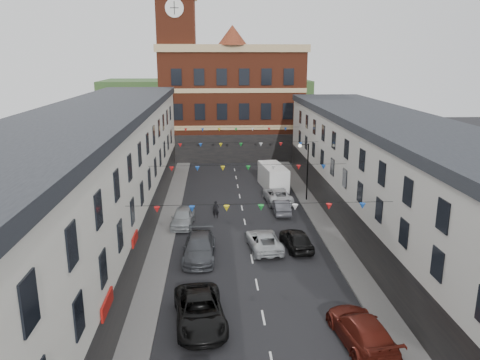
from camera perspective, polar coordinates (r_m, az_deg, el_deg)
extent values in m
plane|color=black|center=(34.98, 1.46, -9.61)|extent=(160.00, 160.00, 0.00)
cube|color=#605E5B|center=(36.91, -9.65, -8.34)|extent=(1.80, 64.00, 0.15)
cube|color=#605E5B|center=(37.91, 11.76, -7.81)|extent=(1.80, 64.00, 0.15)
cube|color=silver|center=(35.27, -18.11, -1.50)|extent=(8.00, 56.00, 10.00)
cube|color=black|center=(34.22, -18.83, 7.13)|extent=(8.40, 56.00, 0.70)
cube|color=black|center=(35.53, -11.30, -6.71)|extent=(0.12, 56.00, 3.20)
cube|color=beige|center=(37.16, 19.83, -1.63)|extent=(8.00, 56.00, 9.00)
cube|color=black|center=(36.16, 20.51, 5.76)|extent=(8.40, 56.00, 0.70)
cube|color=black|center=(36.69, 13.57, -6.14)|extent=(0.12, 56.00, 3.20)
cube|color=maroon|center=(70.12, -1.07, 9.14)|extent=(20.00, 12.00, 15.00)
cube|color=tan|center=(69.78, -1.10, 15.69)|extent=(20.60, 12.60, 1.00)
cone|color=maroon|center=(64.84, -0.93, 17.26)|extent=(4.00, 4.00, 2.60)
cube|color=maroon|center=(66.94, -7.57, 12.61)|extent=(5.00, 5.00, 24.00)
cylinder|color=white|center=(64.63, -8.01, 20.07)|extent=(2.40, 0.12, 2.40)
cube|color=#2C5226|center=(94.21, -4.10, 9.05)|extent=(40.00, 14.00, 10.00)
cylinder|color=black|center=(48.09, 8.21, 0.89)|extent=(0.14, 0.14, 6.00)
cylinder|color=black|center=(47.40, 7.87, 4.29)|extent=(0.90, 0.10, 0.10)
sphere|color=beige|center=(47.34, 7.33, 4.17)|extent=(0.36, 0.36, 0.36)
imported|color=black|center=(27.02, -4.93, -15.61)|extent=(3.33, 6.07, 1.61)
imported|color=#43464C|center=(34.97, -4.97, -8.20)|extent=(2.46, 5.71, 1.64)
imported|color=#9FA4A8|center=(41.50, -6.99, -4.54)|extent=(2.17, 4.71, 1.56)
imported|color=#5E1B12|center=(26.11, 14.60, -17.27)|extent=(2.92, 5.80, 1.61)
imported|color=black|center=(36.75, 6.88, -7.16)|extent=(2.36, 4.71, 1.54)
imported|color=#494A50|center=(44.59, 5.01, -3.23)|extent=(1.45, 4.12, 1.36)
imported|color=silver|center=(47.96, 4.57, -1.85)|extent=(2.87, 5.47, 1.47)
imported|color=#B9BDC1|center=(36.46, 2.92, -7.37)|extent=(2.83, 5.26, 1.41)
cube|color=white|center=(52.95, 4.05, 0.40)|extent=(2.98, 6.10, 2.59)
imported|color=black|center=(43.17, -2.96, -3.62)|extent=(0.63, 0.45, 1.63)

